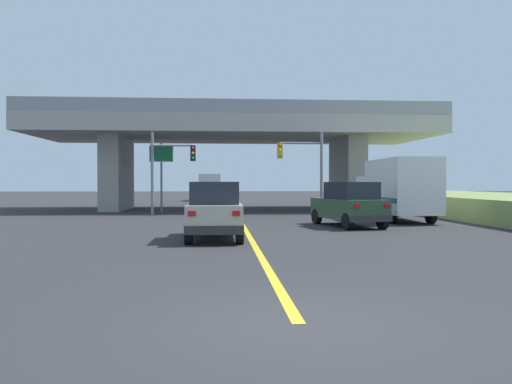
{
  "coord_description": "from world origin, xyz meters",
  "views": [
    {
      "loc": [
        -1.12,
        -7.07,
        1.99
      ],
      "look_at": [
        0.82,
        19.6,
        1.5
      ],
      "focal_mm": 35.81,
      "sensor_mm": 36.0,
      "label": 1
    }
  ],
  "objects_px": {
    "traffic_signal_nearside": "(306,163)",
    "traffic_signal_farside": "(168,164)",
    "highway_sign": "(161,161)",
    "box_truck": "(397,189)",
    "semi_truck_distant": "(210,187)",
    "suv_lead": "(215,211)",
    "suv_crossing": "(349,204)"
  },
  "relations": [
    {
      "from": "suv_lead",
      "to": "traffic_signal_nearside",
      "type": "xyz_separation_m",
      "value": [
        5.51,
        13.17,
        2.21
      ]
    },
    {
      "from": "traffic_signal_nearside",
      "to": "suv_lead",
      "type": "bearing_deg",
      "value": -112.69
    },
    {
      "from": "suv_lead",
      "to": "semi_truck_distant",
      "type": "xyz_separation_m",
      "value": [
        -0.84,
        39.03,
        0.54
      ]
    },
    {
      "from": "highway_sign",
      "to": "suv_lead",
      "type": "bearing_deg",
      "value": -77.65
    },
    {
      "from": "suv_lead",
      "to": "highway_sign",
      "type": "height_order",
      "value": "highway_sign"
    },
    {
      "from": "traffic_signal_nearside",
      "to": "box_truck",
      "type": "bearing_deg",
      "value": -50.95
    },
    {
      "from": "traffic_signal_nearside",
      "to": "traffic_signal_farside",
      "type": "distance_m",
      "value": 8.53
    },
    {
      "from": "suv_crossing",
      "to": "traffic_signal_farside",
      "type": "distance_m",
      "value": 12.96
    },
    {
      "from": "box_truck",
      "to": "semi_truck_distant",
      "type": "bearing_deg",
      "value": 108.56
    },
    {
      "from": "traffic_signal_farside",
      "to": "highway_sign",
      "type": "height_order",
      "value": "traffic_signal_farside"
    },
    {
      "from": "traffic_signal_nearside",
      "to": "highway_sign",
      "type": "distance_m",
      "value": 10.11
    },
    {
      "from": "traffic_signal_nearside",
      "to": "highway_sign",
      "type": "xyz_separation_m",
      "value": [
        -9.27,
        4.02,
        0.23
      ]
    },
    {
      "from": "semi_truck_distant",
      "to": "suv_lead",
      "type": "bearing_deg",
      "value": -88.77
    },
    {
      "from": "traffic_signal_farside",
      "to": "highway_sign",
      "type": "relative_size",
      "value": 1.09
    },
    {
      "from": "traffic_signal_farside",
      "to": "highway_sign",
      "type": "distance_m",
      "value": 3.52
    },
    {
      "from": "box_truck",
      "to": "traffic_signal_farside",
      "type": "bearing_deg",
      "value": 156.16
    },
    {
      "from": "suv_crossing",
      "to": "box_truck",
      "type": "xyz_separation_m",
      "value": [
        3.47,
        3.53,
        0.66
      ]
    },
    {
      "from": "traffic_signal_nearside",
      "to": "traffic_signal_farside",
      "type": "xyz_separation_m",
      "value": [
        -8.51,
        0.61,
        -0.07
      ]
    },
    {
      "from": "box_truck",
      "to": "semi_truck_distant",
      "type": "distance_m",
      "value": 32.47
    },
    {
      "from": "box_truck",
      "to": "traffic_signal_nearside",
      "type": "relative_size",
      "value": 1.43
    },
    {
      "from": "suv_lead",
      "to": "traffic_signal_farside",
      "type": "xyz_separation_m",
      "value": [
        -3.0,
        13.78,
        2.14
      ]
    },
    {
      "from": "suv_lead",
      "to": "traffic_signal_farside",
      "type": "bearing_deg",
      "value": 102.28
    },
    {
      "from": "suv_crossing",
      "to": "semi_truck_distant",
      "type": "bearing_deg",
      "value": 89.37
    },
    {
      "from": "box_truck",
      "to": "semi_truck_distant",
      "type": "xyz_separation_m",
      "value": [
        -10.33,
        30.78,
        -0.13
      ]
    },
    {
      "from": "traffic_signal_nearside",
      "to": "highway_sign",
      "type": "relative_size",
      "value": 1.09
    },
    {
      "from": "suv_crossing",
      "to": "traffic_signal_nearside",
      "type": "relative_size",
      "value": 0.93
    },
    {
      "from": "traffic_signal_nearside",
      "to": "traffic_signal_farside",
      "type": "relative_size",
      "value": 1.0
    },
    {
      "from": "traffic_signal_farside",
      "to": "semi_truck_distant",
      "type": "xyz_separation_m",
      "value": [
        2.16,
        25.26,
        -1.61
      ]
    },
    {
      "from": "highway_sign",
      "to": "semi_truck_distant",
      "type": "xyz_separation_m",
      "value": [
        2.93,
        21.84,
        -1.91
      ]
    },
    {
      "from": "semi_truck_distant",
      "to": "box_truck",
      "type": "bearing_deg",
      "value": -71.44
    },
    {
      "from": "suv_crossing",
      "to": "traffic_signal_farside",
      "type": "relative_size",
      "value": 0.93
    },
    {
      "from": "traffic_signal_nearside",
      "to": "semi_truck_distant",
      "type": "xyz_separation_m",
      "value": [
        -6.34,
        25.86,
        -1.68
      ]
    }
  ]
}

